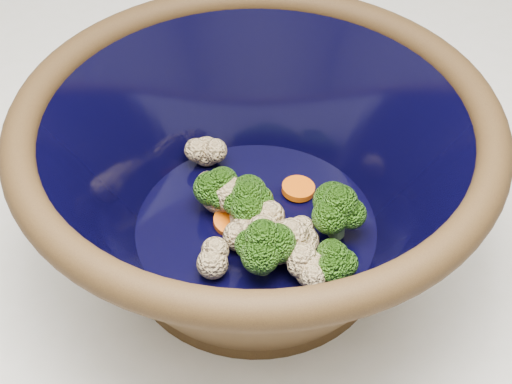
% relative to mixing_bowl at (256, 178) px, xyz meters
% --- Properties ---
extents(mixing_bowl, '(0.45, 0.45, 0.16)m').
position_rel_mixing_bowl_xyz_m(mixing_bowl, '(0.00, 0.00, 0.00)').
color(mixing_bowl, black).
rests_on(mixing_bowl, counter).
extents(vegetable_pile, '(0.15, 0.17, 0.06)m').
position_rel_mixing_bowl_xyz_m(vegetable_pile, '(0.01, -0.02, -0.03)').
color(vegetable_pile, '#608442').
rests_on(vegetable_pile, mixing_bowl).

